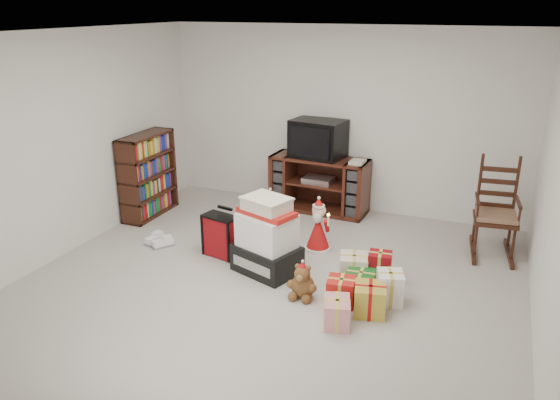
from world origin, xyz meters
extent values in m
cube|color=#B2ACA3|center=(0.00, 0.00, -0.01)|extent=(5.00, 5.00, 0.01)
cube|color=silver|center=(0.00, 0.00, 2.50)|extent=(5.00, 5.00, 0.01)
cube|color=white|center=(0.00, 2.50, 1.25)|extent=(5.00, 0.01, 2.50)
cube|color=white|center=(0.00, -2.50, 1.25)|extent=(5.00, 0.01, 2.50)
cube|color=white|center=(-2.50, 0.00, 1.25)|extent=(0.01, 5.00, 2.50)
cube|color=white|center=(2.50, 0.00, 1.25)|extent=(0.01, 5.00, 2.50)
cube|color=#4E1D16|center=(-0.22, 2.23, 0.38)|extent=(1.36, 0.54, 0.77)
cube|color=#ADADAF|center=(-0.22, 2.20, 0.46)|extent=(0.42, 0.31, 0.08)
cube|color=#37180F|center=(-2.32, 1.21, 0.56)|extent=(0.31, 0.92, 1.13)
cube|color=#37180F|center=(2.09, 1.65, 0.43)|extent=(0.52, 0.50, 0.05)
cube|color=#8B644C|center=(2.09, 1.65, 0.48)|extent=(0.48, 0.46, 0.05)
cube|color=#37180F|center=(2.09, 1.85, 0.82)|extent=(0.40, 0.10, 0.73)
cube|color=#37180F|center=(2.09, 1.65, 0.03)|extent=(0.56, 0.83, 0.05)
cube|color=black|center=(-0.14, 0.25, 0.15)|extent=(0.78, 0.67, 0.30)
cube|color=white|center=(-0.14, 0.25, 0.48)|extent=(0.67, 0.59, 0.36)
cube|color=red|center=(-0.14, 0.25, 0.69)|extent=(0.67, 0.50, 0.05)
cube|color=beige|center=(-0.14, 0.25, 0.77)|extent=(0.54, 0.47, 0.12)
cube|color=maroon|center=(-0.79, 0.40, 0.25)|extent=(0.41, 0.27, 0.50)
cube|color=black|center=(-0.79, 0.49, 0.57)|extent=(0.20, 0.07, 0.03)
ellipsoid|color=brown|center=(0.41, -0.12, 0.12)|extent=(0.24, 0.20, 0.25)
sphere|color=brown|center=(0.41, -0.15, 0.27)|extent=(0.16, 0.16, 0.16)
cone|color=#B31314|center=(0.19, 0.98, 0.22)|extent=(0.30, 0.30, 0.43)
sphere|color=beige|center=(0.19, 0.98, 0.48)|extent=(0.15, 0.15, 0.15)
cone|color=#B31314|center=(0.19, 0.98, 0.60)|extent=(0.13, 0.13, 0.11)
cylinder|color=silver|center=(0.35, 0.86, 0.44)|extent=(0.02, 0.02, 0.13)
cone|color=#B31314|center=(-0.50, 1.17, 0.20)|extent=(0.28, 0.28, 0.40)
sphere|color=beige|center=(-0.50, 1.17, 0.45)|extent=(0.14, 0.14, 0.14)
cone|color=#B31314|center=(-0.50, 1.17, 0.56)|extent=(0.12, 0.12, 0.10)
cylinder|color=silver|center=(-0.35, 1.06, 0.41)|extent=(0.02, 0.02, 0.12)
cube|color=white|center=(-1.71, 0.38, 0.05)|extent=(0.15, 0.27, 0.09)
cube|color=white|center=(-1.55, 0.38, 0.05)|extent=(0.24, 0.27, 0.09)
cube|color=red|center=(0.76, -0.04, 0.14)|extent=(0.27, 0.27, 0.27)
cube|color=#196628|center=(0.97, 0.22, 0.14)|extent=(0.27, 0.27, 0.27)
cube|color=gold|center=(1.02, -0.20, 0.14)|extent=(0.27, 0.27, 0.27)
cube|color=silver|center=(0.71, -0.41, 0.14)|extent=(0.27, 0.27, 0.27)
cube|color=white|center=(1.23, 0.01, 0.14)|extent=(0.27, 0.27, 0.27)
cube|color=maroon|center=(1.18, 0.43, 0.14)|extent=(0.27, 0.27, 0.27)
cube|color=beige|center=(0.92, 0.49, 0.14)|extent=(0.27, 0.27, 0.27)
cube|color=black|center=(-0.26, 2.27, 1.02)|extent=(0.76, 0.59, 0.51)
cube|color=black|center=(-0.26, 2.02, 1.02)|extent=(0.59, 0.11, 0.41)
camera|label=1|loc=(2.00, -4.63, 2.75)|focal=35.00mm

